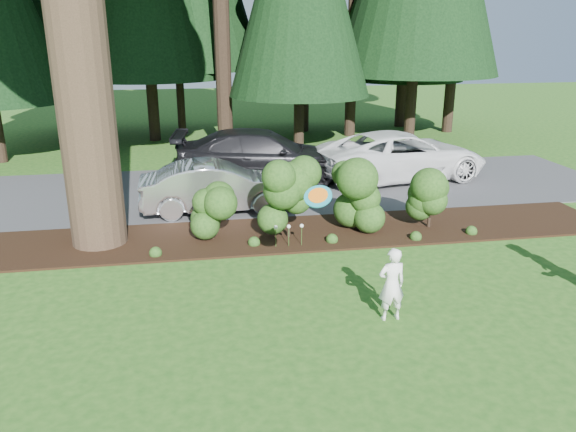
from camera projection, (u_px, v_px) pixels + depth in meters
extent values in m
plane|color=#204E16|center=(326.00, 293.00, 10.71)|extent=(80.00, 80.00, 0.00)
cube|color=black|center=(295.00, 233.00, 13.74)|extent=(16.00, 2.50, 0.05)
cube|color=#38383A|center=(270.00, 188.00, 17.71)|extent=(22.00, 6.00, 0.03)
sphere|color=#1A3C12|center=(212.00, 214.00, 13.17)|extent=(1.08, 1.08, 1.08)
cylinder|color=black|center=(213.00, 234.00, 13.33)|extent=(0.08, 0.08, 0.30)
sphere|color=#1A3C12|center=(289.00, 201.00, 13.18)|extent=(1.35, 1.35, 1.35)
cylinder|color=black|center=(289.00, 233.00, 13.43)|extent=(0.08, 0.08, 0.30)
sphere|color=#1A3C12|center=(359.00, 198.00, 13.79)|extent=(1.26, 1.26, 1.26)
cylinder|color=black|center=(357.00, 224.00, 14.00)|extent=(0.08, 0.08, 0.30)
sphere|color=#1A3C12|center=(431.00, 201.00, 13.93)|extent=(1.17, 1.17, 1.17)
cylinder|color=black|center=(429.00, 223.00, 14.11)|extent=(0.08, 0.08, 0.30)
cylinder|color=#1A3C12|center=(276.00, 238.00, 12.77)|extent=(0.01, 0.01, 0.50)
sphere|color=white|center=(276.00, 227.00, 12.69)|extent=(0.09, 0.09, 0.09)
cylinder|color=#1A3C12|center=(289.00, 238.00, 12.82)|extent=(0.01, 0.01, 0.50)
sphere|color=white|center=(289.00, 227.00, 12.74)|extent=(0.09, 0.09, 0.09)
cylinder|color=#1A3C12|center=(302.00, 237.00, 12.87)|extent=(0.01, 0.01, 0.50)
sphere|color=white|center=(302.00, 226.00, 12.79)|extent=(0.09, 0.09, 0.09)
cylinder|color=black|center=(65.00, 36.00, 21.70)|extent=(0.50, 0.50, 9.10)
cylinder|color=black|center=(144.00, 17.00, 22.43)|extent=(0.50, 0.50, 10.50)
cylinder|color=black|center=(222.00, 40.00, 21.78)|extent=(0.50, 0.50, 8.75)
cylinder|color=black|center=(294.00, 8.00, 22.82)|extent=(0.50, 0.50, 11.20)
cylinder|color=black|center=(357.00, 31.00, 24.51)|extent=(0.50, 0.50, 9.45)
cylinder|color=black|center=(426.00, 13.00, 23.29)|extent=(0.50, 0.50, 10.85)
cylinder|color=black|center=(459.00, 27.00, 25.73)|extent=(0.50, 0.50, 9.80)
cylinder|color=black|center=(57.00, 10.00, 24.94)|extent=(0.50, 0.50, 11.20)
cylinder|color=black|center=(182.00, 18.00, 25.47)|extent=(0.50, 0.50, 10.50)
cylinder|color=black|center=(307.00, 4.00, 27.15)|extent=(0.50, 0.50, 11.90)
cylinder|color=black|center=(408.00, 23.00, 27.77)|extent=(0.50, 0.50, 10.15)
imported|color=silver|center=(217.00, 187.00, 15.23)|extent=(4.19, 1.59, 1.37)
imported|color=white|center=(401.00, 155.00, 18.52)|extent=(6.04, 3.51, 1.58)
imported|color=black|center=(262.00, 155.00, 18.34)|extent=(5.92, 2.91, 1.66)
imported|color=white|center=(392.00, 284.00, 9.53)|extent=(0.50, 0.35, 1.32)
cylinder|color=teal|center=(318.00, 196.00, 9.05)|extent=(0.52, 0.41, 0.38)
cylinder|color=orange|center=(318.00, 196.00, 9.04)|extent=(0.36, 0.29, 0.27)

